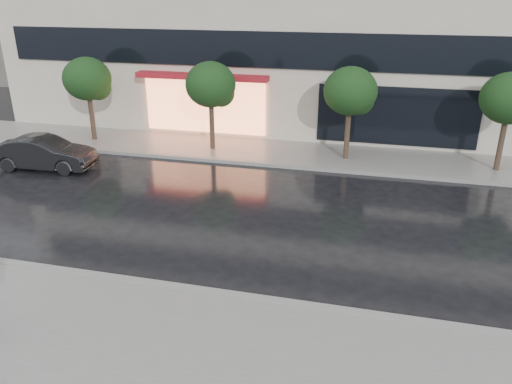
% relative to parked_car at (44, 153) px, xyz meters
% --- Properties ---
extents(ground, '(120.00, 120.00, 0.00)m').
position_rel_parked_car_xyz_m(ground, '(8.86, -6.00, -0.67)').
color(ground, black).
rests_on(ground, ground).
extents(sidewalk_near, '(60.00, 4.50, 0.12)m').
position_rel_parked_car_xyz_m(sidewalk_near, '(8.86, -9.25, -0.61)').
color(sidewalk_near, slate).
rests_on(sidewalk_near, ground).
extents(sidewalk_far, '(60.00, 3.50, 0.12)m').
position_rel_parked_car_xyz_m(sidewalk_far, '(8.86, 4.25, -0.61)').
color(sidewalk_far, slate).
rests_on(sidewalk_far, ground).
extents(curb_near, '(60.00, 0.25, 0.14)m').
position_rel_parked_car_xyz_m(curb_near, '(8.86, -7.00, -0.60)').
color(curb_near, gray).
rests_on(curb_near, ground).
extents(curb_far, '(60.00, 0.25, 0.14)m').
position_rel_parked_car_xyz_m(curb_far, '(8.86, 2.50, -0.60)').
color(curb_far, gray).
rests_on(curb_far, ground).
extents(tree_far_west, '(2.20, 2.20, 3.99)m').
position_rel_parked_car_xyz_m(tree_far_west, '(-0.08, 4.03, 2.25)').
color(tree_far_west, '#33261C').
rests_on(tree_far_west, ground).
extents(tree_mid_west, '(2.20, 2.20, 3.99)m').
position_rel_parked_car_xyz_m(tree_mid_west, '(5.92, 4.03, 2.25)').
color(tree_mid_west, '#33261C').
rests_on(tree_mid_west, ground).
extents(tree_mid_east, '(2.20, 2.20, 3.99)m').
position_rel_parked_car_xyz_m(tree_mid_east, '(11.92, 4.03, 2.25)').
color(tree_mid_east, '#33261C').
rests_on(tree_mid_east, ground).
extents(tree_far_east, '(2.20, 2.20, 3.99)m').
position_rel_parked_car_xyz_m(tree_far_east, '(17.92, 4.03, 2.25)').
color(tree_far_east, '#33261C').
rests_on(tree_far_east, ground).
extents(parked_car, '(4.20, 1.78, 1.35)m').
position_rel_parked_car_xyz_m(parked_car, '(0.00, 0.00, 0.00)').
color(parked_car, black).
rests_on(parked_car, ground).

